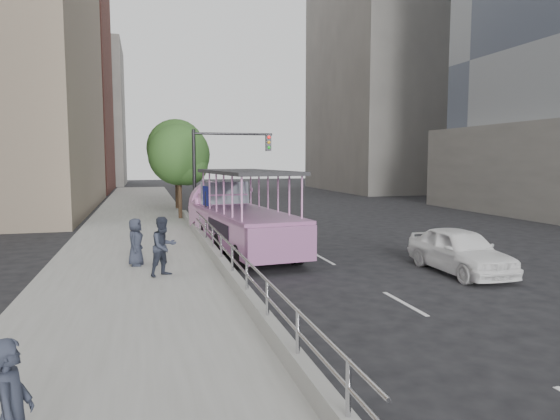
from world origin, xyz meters
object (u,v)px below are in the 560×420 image
object	(u,v)px
pedestrian_mid	(164,246)
street_tree_near	(181,157)
traffic_signal	(217,163)
street_tree_far	(178,150)
duck_boat	(238,220)
pedestrian_near	(12,419)
car	(460,250)
parking_sign	(206,208)
pedestrian_far	(136,242)

from	to	relation	value
pedestrian_mid	street_tree_near	bearing A→B (deg)	49.77
traffic_signal	street_tree_far	distance (m)	9.57
duck_boat	pedestrian_near	bearing A→B (deg)	-108.52
pedestrian_near	traffic_signal	size ratio (longest dim) A/B	0.32
traffic_signal	street_tree_far	size ratio (longest dim) A/B	0.81
street_tree_near	pedestrian_mid	bearing A→B (deg)	-96.23
car	pedestrian_near	size ratio (longest dim) A/B	2.61
duck_boat	parking_sign	size ratio (longest dim) A/B	3.91
traffic_signal	parking_sign	bearing A→B (deg)	-104.36
pedestrian_mid	parking_sign	xyz separation A→B (m)	(2.01, 6.45, 0.46)
street_tree_far	pedestrian_mid	bearing A→B (deg)	-94.97
car	parking_sign	bearing A→B (deg)	136.56
pedestrian_mid	traffic_signal	world-z (taller)	traffic_signal
street_tree_far	pedestrian_far	bearing A→B (deg)	-97.87
pedestrian_near	parking_sign	xyz separation A→B (m)	(3.83, 15.93, 0.50)
street_tree_far	traffic_signal	bearing A→B (deg)	-81.57
pedestrian_near	pedestrian_mid	size ratio (longest dim) A/B	0.96
pedestrian_far	pedestrian_mid	bearing A→B (deg)	-139.40
street_tree_near	street_tree_far	world-z (taller)	street_tree_far
street_tree_near	pedestrian_near	bearing A→B (deg)	-98.08
pedestrian_far	street_tree_near	xyz separation A→B (m)	(2.39, 12.76, 2.76)
car	traffic_signal	bearing A→B (deg)	118.76
duck_boat	traffic_signal	xyz separation A→B (m)	(-0.01, 5.57, 2.28)
street_tree_near	street_tree_far	size ratio (longest dim) A/B	0.89
parking_sign	car	bearing A→B (deg)	-44.51
street_tree_far	street_tree_near	bearing A→B (deg)	-91.91
parking_sign	traffic_signal	size ratio (longest dim) A/B	0.49
duck_boat	pedestrian_far	distance (m)	5.49
car	pedestrian_mid	xyz separation A→B (m)	(-9.37, 0.79, 0.43)
pedestrian_mid	street_tree_far	xyz separation A→B (m)	(1.78, 20.44, 3.14)
duck_boat	car	bearing A→B (deg)	-45.24
car	traffic_signal	size ratio (longest dim) A/B	0.84
pedestrian_far	traffic_signal	distance (m)	10.43
traffic_signal	street_tree_near	xyz separation A→B (m)	(-1.60, 3.43, 0.32)
traffic_signal	street_tree_near	world-z (taller)	street_tree_near
pedestrian_mid	traffic_signal	distance (m)	11.70
pedestrian_near	pedestrian_far	bearing A→B (deg)	-6.46
pedestrian_far	street_tree_far	distance (m)	19.21
car	parking_sign	distance (m)	10.37
pedestrian_mid	duck_boat	bearing A→B (deg)	25.72
parking_sign	pedestrian_near	bearing A→B (deg)	-103.51
traffic_signal	street_tree_near	size ratio (longest dim) A/B	0.91
pedestrian_near	pedestrian_far	world-z (taller)	pedestrian_near
pedestrian_far	traffic_signal	world-z (taller)	traffic_signal
pedestrian_far	traffic_signal	size ratio (longest dim) A/B	0.29
pedestrian_mid	parking_sign	distance (m)	6.77
pedestrian_far	street_tree_far	world-z (taller)	street_tree_far
pedestrian_near	parking_sign	world-z (taller)	parking_sign
parking_sign	street_tree_far	size ratio (longest dim) A/B	0.40
car	pedestrian_mid	distance (m)	9.42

